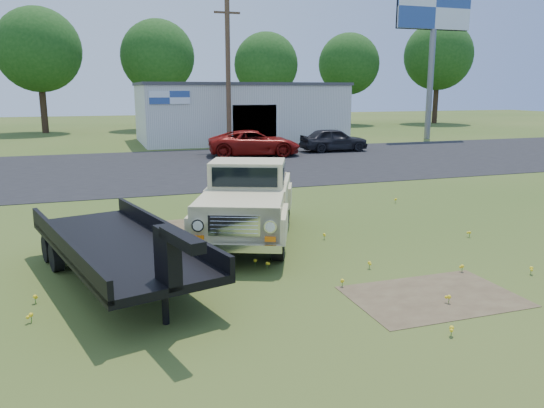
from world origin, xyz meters
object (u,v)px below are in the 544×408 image
(dark_sedan, at_px, (334,140))
(red_pickup, at_px, (254,143))
(billboard, at_px, (434,21))
(vintage_pickup_truck, at_px, (248,200))
(flatbed_trailer, at_px, (117,240))

(dark_sedan, bearing_deg, red_pickup, 98.66)
(dark_sedan, bearing_deg, billboard, -60.52)
(vintage_pickup_truck, relative_size, flatbed_trailer, 0.89)
(billboard, xyz_separation_m, flatbed_trailer, (-23.85, -24.38, -7.70))
(billboard, height_order, red_pickup, billboard)
(vintage_pickup_truck, xyz_separation_m, dark_sedan, (10.26, 16.82, -0.30))
(vintage_pickup_truck, height_order, flatbed_trailer, vintage_pickup_truck)
(billboard, xyz_separation_m, red_pickup, (-15.56, -6.08, -7.82))
(billboard, bearing_deg, vintage_pickup_truck, -132.79)
(vintage_pickup_truck, xyz_separation_m, red_pickup, (5.05, 16.18, -0.28))
(flatbed_trailer, relative_size, dark_sedan, 1.50)
(vintage_pickup_truck, bearing_deg, billboard, 69.62)
(dark_sedan, bearing_deg, vintage_pickup_truck, 150.35)
(vintage_pickup_truck, bearing_deg, red_pickup, 95.08)
(vintage_pickup_truck, relative_size, red_pickup, 1.06)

